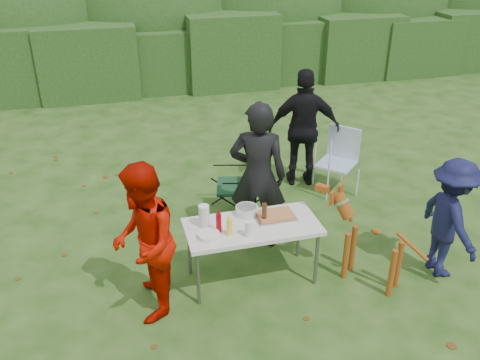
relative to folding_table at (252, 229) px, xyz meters
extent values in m
plane|color=#1E4211|center=(-0.03, -0.27, -0.69)|extent=(80.00, 80.00, 0.00)
cube|color=#23471C|center=(-0.03, 7.73, 0.16)|extent=(22.00, 1.40, 1.70)
ellipsoid|color=#3D6628|center=(-0.03, 9.33, 0.91)|extent=(20.00, 2.60, 3.20)
cube|color=silver|center=(0.00, 0.00, 0.03)|extent=(1.50, 0.70, 0.05)
cylinder|color=slate|center=(-0.68, -0.28, -0.34)|extent=(0.04, 0.04, 0.69)
cylinder|color=slate|center=(0.68, -0.28, -0.34)|extent=(0.04, 0.04, 0.69)
cylinder|color=slate|center=(-0.68, 0.28, -0.34)|extent=(0.04, 0.04, 0.69)
cylinder|color=slate|center=(0.68, 0.28, -0.34)|extent=(0.04, 0.04, 0.69)
imported|color=black|center=(0.28, 0.72, 0.27)|extent=(0.82, 0.68, 1.92)
imported|color=#B60E00|center=(-1.21, -0.24, 0.18)|extent=(0.75, 0.91, 1.72)
imported|color=black|center=(1.45, 2.15, 0.24)|extent=(1.16, 0.71, 1.85)
imported|color=#13153D|center=(2.22, -0.45, 0.05)|extent=(0.57, 0.96, 1.46)
cube|color=#B7B7BA|center=(0.30, 0.08, 0.06)|extent=(0.45, 0.30, 0.02)
cube|color=#C67E46|center=(0.30, 0.08, 0.09)|extent=(0.40, 0.26, 0.04)
cylinder|color=yellow|center=(-0.30, -0.13, 0.15)|extent=(0.06, 0.06, 0.20)
cylinder|color=#9B000B|center=(-0.39, -0.04, 0.16)|extent=(0.06, 0.06, 0.22)
cylinder|color=#47230F|center=(0.14, 0.02, 0.17)|extent=(0.06, 0.06, 0.24)
cylinder|color=white|center=(-0.52, 0.11, 0.18)|extent=(0.12, 0.12, 0.26)
cylinder|color=white|center=(-0.10, -0.21, 0.14)|extent=(0.08, 0.08, 0.18)
cylinder|color=silver|center=(0.00, 0.23, 0.10)|extent=(0.26, 0.26, 0.10)
cylinder|color=white|center=(-0.52, -0.12, 0.08)|extent=(0.24, 0.24, 0.05)
camera|label=1|loc=(-1.37, -4.60, 3.08)|focal=38.00mm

